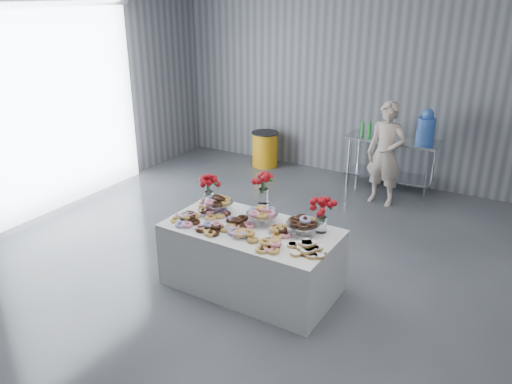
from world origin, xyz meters
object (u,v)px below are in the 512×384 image
at_px(prep_table, 391,155).
at_px(person, 386,154).
at_px(water_jug, 426,127).
at_px(trash_barrel, 265,149).
at_px(display_table, 251,258).

distance_m(prep_table, person, 0.67).
distance_m(prep_table, water_jug, 0.73).
distance_m(person, trash_barrel, 2.63).
bearing_deg(trash_barrel, display_table, -62.54).
bearing_deg(person, water_jug, 63.80).
xyz_separation_m(water_jug, trash_barrel, (-2.92, -0.00, -0.81)).
relative_size(display_table, person, 1.17).
distance_m(prep_table, trash_barrel, 2.44).
bearing_deg(display_table, prep_table, 83.07).
relative_size(display_table, trash_barrel, 2.85).
bearing_deg(person, prep_table, 104.33).
bearing_deg(prep_table, person, -83.06).
distance_m(display_table, person, 3.22).
relative_size(display_table, prep_table, 1.27).
height_order(water_jug, trash_barrel, water_jug).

